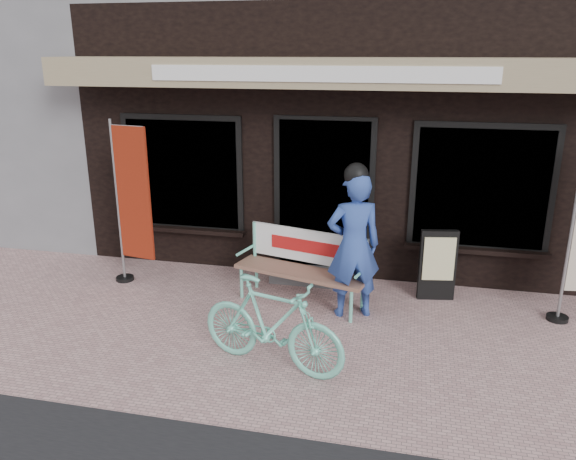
% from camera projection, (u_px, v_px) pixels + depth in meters
% --- Properties ---
extents(ground, '(70.00, 70.00, 0.00)m').
position_uv_depth(ground, '(292.00, 344.00, 6.03)').
color(ground, '#BD9290').
rests_on(ground, ground).
extents(storefront, '(7.00, 6.77, 6.00)m').
position_uv_depth(storefront, '(353.00, 51.00, 9.72)').
color(storefront, black).
rests_on(storefront, ground).
extents(bench, '(1.72, 0.83, 0.90)m').
position_uv_depth(bench, '(304.00, 261.00, 6.90)').
color(bench, '#6FD9BE').
rests_on(bench, ground).
extents(person, '(0.73, 0.60, 1.83)m').
position_uv_depth(person, '(354.00, 243.00, 6.43)').
color(person, '#2D499C').
rests_on(person, ground).
extents(bicycle, '(1.61, 0.84, 0.93)m').
position_uv_depth(bicycle, '(272.00, 324.00, 5.45)').
color(bicycle, '#6FD9BE').
rests_on(bicycle, ground).
extents(nobori_red, '(0.65, 0.28, 2.19)m').
position_uv_depth(nobori_red, '(131.00, 202.00, 7.27)').
color(nobori_red, gray).
rests_on(nobori_red, ground).
extents(menu_stand, '(0.46, 0.17, 0.91)m').
position_uv_depth(menu_stand, '(438.00, 264.00, 6.97)').
color(menu_stand, black).
rests_on(menu_stand, ground).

